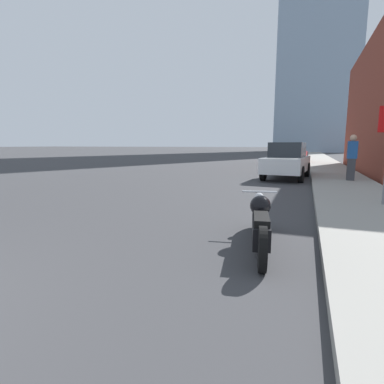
% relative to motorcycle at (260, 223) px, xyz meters
% --- Properties ---
extents(sidewalk, '(2.36, 240.00, 0.15)m').
position_rel_motorcycle_xyz_m(sidewalk, '(2.07, 35.53, -0.30)').
color(sidewalk, gray).
rests_on(sidewalk, ground_plane).
extents(motorcycle, '(0.71, 2.47, 0.77)m').
position_rel_motorcycle_xyz_m(motorcycle, '(0.00, 0.00, 0.00)').
color(motorcycle, black).
rests_on(motorcycle, ground_plane).
extents(parked_car_white, '(2.10, 4.49, 1.69)m').
position_rel_motorcycle_xyz_m(parked_car_white, '(-0.21, 10.11, 0.47)').
color(parked_car_white, silver).
rests_on(parked_car_white, ground_plane).
extents(parked_car_red, '(2.18, 4.33, 1.76)m').
position_rel_motorcycle_xyz_m(parked_car_red, '(-0.37, 22.55, 0.48)').
color(parked_car_red, red).
rests_on(parked_car_red, ground_plane).
extents(pedestrian, '(0.36, 0.26, 1.83)m').
position_rel_motorcycle_xyz_m(pedestrian, '(2.34, 8.97, 0.73)').
color(pedestrian, '#38383D').
rests_on(pedestrian, sidewalk).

